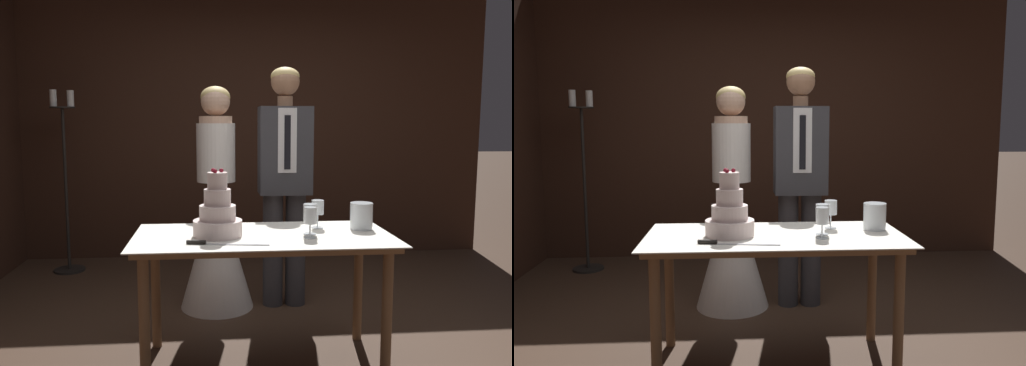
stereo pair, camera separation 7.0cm
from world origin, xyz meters
TOP-DOWN VIEW (x-y plane):
  - ground_plane at (0.00, 0.00)m, footprint 40.00×40.00m
  - wall_back at (0.00, 2.39)m, footprint 4.81×0.12m
  - cake_table at (-0.14, -0.04)m, footprint 1.44×0.70m
  - tiered_cake at (-0.39, -0.05)m, footprint 0.27×0.27m
  - cake_knife at (-0.42, -0.24)m, footprint 0.43×0.08m
  - wine_glass_near at (0.11, -0.14)m, footprint 0.07×0.07m
  - wine_glass_middle at (0.20, 0.11)m, footprint 0.07×0.07m
  - wine_glass_far at (0.12, -0.05)m, footprint 0.07×0.07m
  - hurricane_candle at (0.45, 0.06)m, footprint 0.13×0.13m
  - bride at (-0.39, 0.88)m, footprint 0.54×0.54m
  - groom at (0.11, 0.88)m, footprint 0.38×0.25m
  - candle_stand at (-1.75, 1.89)m, footprint 0.28×0.28m

SIDE VIEW (x-z plane):
  - ground_plane at x=0.00m, z-range 0.00..0.00m
  - bride at x=-0.39m, z-range -0.21..1.42m
  - cake_table at x=-0.14m, z-range 0.28..1.03m
  - cake_knife at x=-0.42m, z-range 0.75..0.77m
  - candle_stand at x=-1.75m, z-range -0.04..1.62m
  - hurricane_candle at x=0.45m, z-range 0.75..0.90m
  - wine_glass_far at x=0.12m, z-range 0.78..0.95m
  - tiered_cake at x=-0.39m, z-range 0.68..1.05m
  - wine_glass_near at x=0.11m, z-range 0.78..0.95m
  - wine_glass_middle at x=0.20m, z-range 0.79..0.95m
  - groom at x=0.11m, z-range 0.10..1.87m
  - wall_back at x=0.00m, z-range 0.00..2.86m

